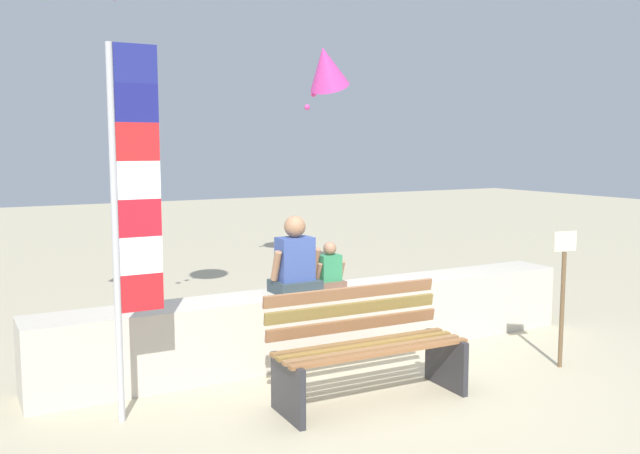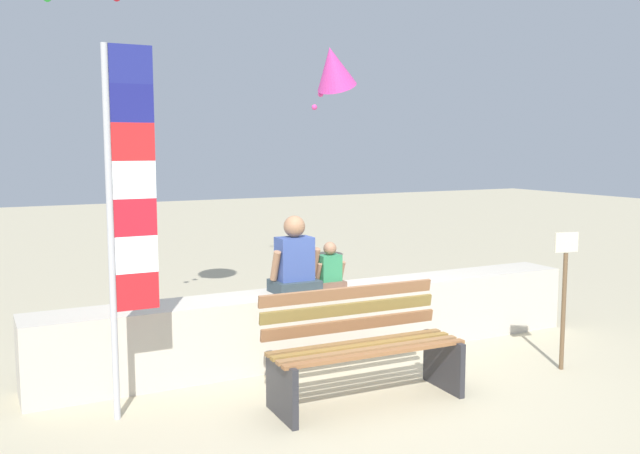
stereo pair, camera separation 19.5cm
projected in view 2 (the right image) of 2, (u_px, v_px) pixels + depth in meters
The scene contains 8 objects.
ground_plane at pixel (379, 384), 5.92m from camera, with size 40.00×40.00×0.00m, color #B9AD8D.
seawall_ledge at pixel (328, 322), 6.71m from camera, with size 5.57×0.52×0.67m, color beige.
park_bench at pixel (362, 349), 5.53m from camera, with size 1.61×0.66×0.88m.
person_adult at pixel (295, 262), 6.45m from camera, with size 0.47×0.35×0.72m.
person_child at pixel (330, 270), 6.63m from camera, with size 0.30×0.22×0.45m.
flag_banner at pixel (125, 203), 5.03m from camera, with size 0.36×0.05×2.76m.
kite_magenta at pixel (333, 68), 9.58m from camera, with size 0.94×0.90×0.96m.
sign_post at pixel (564, 289), 6.23m from camera, with size 0.24×0.06×1.27m.
Camera 2 is at (-3.06, -4.86, 2.05)m, focal length 38.65 mm.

